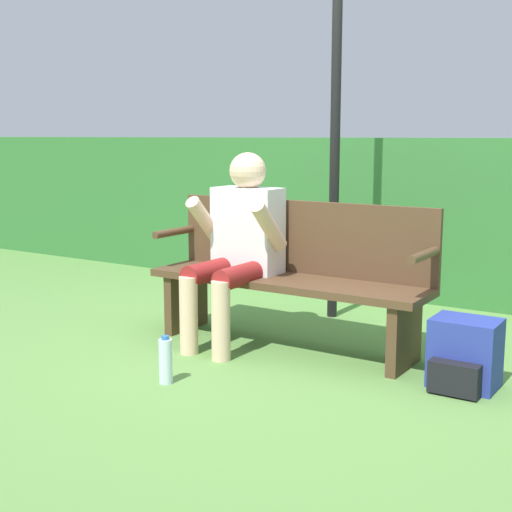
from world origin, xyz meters
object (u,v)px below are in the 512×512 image
person_seated (239,239)px  backpack (464,355)px  signpost (336,85)px  water_bottle (166,361)px  park_bench (291,273)px

person_seated → backpack: 1.52m
signpost → person_seated: bearing=-102.8°
person_seated → water_bottle: 1.00m
backpack → signpost: bearing=142.6°
person_seated → backpack: (1.44, -0.05, -0.49)m
person_seated → signpost: size_ratio=0.41×
water_bottle → park_bench: bearing=78.1°
backpack → water_bottle: backpack is taller
person_seated → signpost: (0.20, 0.89, 0.98)m
backpack → park_bench: bearing=171.0°
park_bench → person_seated: size_ratio=1.50×
backpack → person_seated: bearing=177.9°
park_bench → signpost: (-0.10, 0.77, 1.18)m
park_bench → water_bottle: (-0.20, -0.97, -0.33)m
park_bench → person_seated: 0.39m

